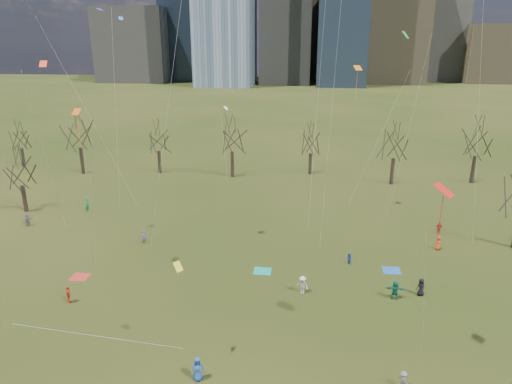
# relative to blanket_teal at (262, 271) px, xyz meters

# --- Properties ---
(ground) EXTENTS (500.00, 500.00, 0.00)m
(ground) POSITION_rel_blanket_teal_xyz_m (-0.84, -9.94, -0.01)
(ground) COLOR black
(ground) RESTS_ON ground
(downtown_skyline) EXTENTS (212.50, 78.00, 118.00)m
(downtown_skyline) POSITION_rel_blanket_teal_xyz_m (-3.27, 200.70, 38.99)
(downtown_skyline) COLOR slate
(downtown_skyline) RESTS_ON ground
(bare_tree_row) EXTENTS (113.04, 29.80, 9.50)m
(bare_tree_row) POSITION_rel_blanket_teal_xyz_m (-0.92, 27.28, 6.10)
(bare_tree_row) COLOR black
(bare_tree_row) RESTS_ON ground
(blanket_teal) EXTENTS (1.60, 1.50, 0.03)m
(blanket_teal) POSITION_rel_blanket_teal_xyz_m (0.00, 0.00, 0.00)
(blanket_teal) COLOR #178A7F
(blanket_teal) RESTS_ON ground
(blanket_navy) EXTENTS (1.60, 1.50, 0.03)m
(blanket_navy) POSITION_rel_blanket_teal_xyz_m (11.85, 1.52, 0.00)
(blanket_navy) COLOR #2351A4
(blanket_navy) RESTS_ON ground
(blanket_crimson) EXTENTS (1.60, 1.50, 0.03)m
(blanket_crimson) POSITION_rel_blanket_teal_xyz_m (-16.20, -3.03, 0.00)
(blanket_crimson) COLOR #B63024
(blanket_crimson) RESTS_ON ground
(person_0) EXTENTS (0.94, 0.76, 1.65)m
(person_0) POSITION_rel_blanket_teal_xyz_m (-2.53, -14.59, 0.81)
(person_0) COLOR #254EA2
(person_0) RESTS_ON ground
(person_3) EXTENTS (0.81, 0.86, 1.17)m
(person_3) POSITION_rel_blanket_teal_xyz_m (10.07, -13.77, 0.57)
(person_3) COLOR slate
(person_3) RESTS_ON ground
(person_4) EXTENTS (0.83, 0.89, 1.47)m
(person_4) POSITION_rel_blanket_teal_xyz_m (-14.99, -7.12, 0.72)
(person_4) COLOR red
(person_4) RESTS_ON ground
(person_5) EXTENTS (1.55, 0.52, 1.66)m
(person_5) POSITION_rel_blanket_teal_xyz_m (11.28, -3.42, 0.82)
(person_5) COLOR #166650
(person_5) RESTS_ON ground
(person_6) EXTENTS (0.86, 0.69, 1.52)m
(person_6) POSITION_rel_blanket_teal_xyz_m (13.51, -2.60, 0.75)
(person_6) COLOR black
(person_6) RESTS_ON ground
(person_7) EXTENTS (0.54, 0.63, 1.47)m
(person_7) POSITION_rel_blanket_teal_xyz_m (-12.92, 4.56, 0.72)
(person_7) COLOR #7F4993
(person_7) RESTS_ON ground
(person_8) EXTENTS (0.64, 0.69, 1.15)m
(person_8) POSITION_rel_blanket_teal_xyz_m (8.00, 2.29, 0.56)
(person_8) COLOR #243B9F
(person_8) RESTS_ON ground
(person_9) EXTENTS (1.17, 0.98, 1.57)m
(person_9) POSITION_rel_blanket_teal_xyz_m (3.73, -3.41, 0.77)
(person_9) COLOR silver
(person_9) RESTS_ON ground
(person_10) EXTENTS (0.85, 0.43, 1.40)m
(person_10) POSITION_rel_blanket_teal_xyz_m (18.36, 10.85, 0.68)
(person_10) COLOR #AE2518
(person_10) RESTS_ON ground
(person_11) EXTENTS (0.88, 1.44, 1.48)m
(person_11) POSITION_rel_blanket_teal_xyz_m (-27.87, 7.75, 0.72)
(person_11) COLOR slate
(person_11) RESTS_ON ground
(person_12) EXTENTS (0.65, 0.81, 1.45)m
(person_12) POSITION_rel_blanket_teal_xyz_m (17.24, 6.62, 0.71)
(person_12) COLOR #E74219
(person_12) RESTS_ON ground
(person_13) EXTENTS (0.52, 0.71, 1.81)m
(person_13) POSITION_rel_blanket_teal_xyz_m (-23.10, 12.70, 0.89)
(person_13) COLOR #1C7F41
(person_13) RESTS_ON ground
(kites_airborne) EXTENTS (43.24, 43.67, 28.56)m
(kites_airborne) POSITION_rel_blanket_teal_xyz_m (0.33, 2.81, 13.04)
(kites_airborne) COLOR #EC5213
(kites_airborne) RESTS_ON ground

